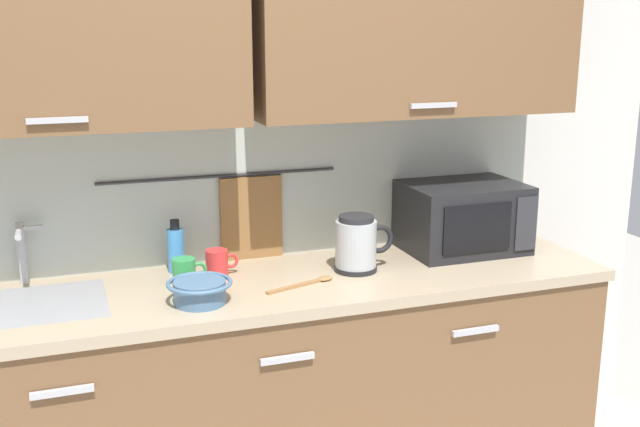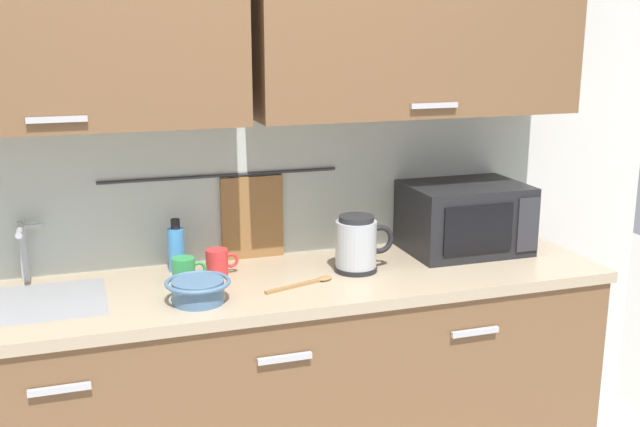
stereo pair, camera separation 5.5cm
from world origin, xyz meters
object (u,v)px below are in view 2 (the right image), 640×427
at_px(dish_soap_bottle, 176,248).
at_px(mixing_bowl, 198,289).
at_px(electric_kettle, 357,244).
at_px(microwave, 465,218).
at_px(wooden_spoon, 307,283).
at_px(mug_by_kettle, 218,262).
at_px(mug_near_sink, 185,271).

relative_size(dish_soap_bottle, mixing_bowl, 0.92).
relative_size(electric_kettle, mixing_bowl, 1.06).
xyz_separation_m(microwave, dish_soap_bottle, (-1.12, 0.10, -0.05)).
xyz_separation_m(electric_kettle, mixing_bowl, (-0.61, -0.15, -0.06)).
bearing_deg(dish_soap_bottle, wooden_spoon, -35.64).
xyz_separation_m(microwave, wooden_spoon, (-0.71, -0.20, -0.13)).
bearing_deg(mug_by_kettle, mug_near_sink, -153.66).
height_order(microwave, mixing_bowl, microwave).
bearing_deg(electric_kettle, mug_by_kettle, 166.96).
xyz_separation_m(mug_by_kettle, wooden_spoon, (0.28, -0.20, -0.04)).
relative_size(microwave, mug_by_kettle, 3.83).
distance_m(mug_near_sink, mug_by_kettle, 0.14).
xyz_separation_m(mug_near_sink, wooden_spoon, (0.40, -0.14, -0.04)).
relative_size(mug_by_kettle, wooden_spoon, 0.44).
bearing_deg(mixing_bowl, mug_by_kettle, 66.20).
height_order(mixing_bowl, wooden_spoon, mixing_bowl).
bearing_deg(wooden_spoon, electric_kettle, 21.98).
distance_m(electric_kettle, dish_soap_bottle, 0.66).
bearing_deg(wooden_spoon, mug_near_sink, 161.09).
bearing_deg(mug_near_sink, electric_kettle, -4.65).
relative_size(dish_soap_bottle, wooden_spoon, 0.72).
relative_size(electric_kettle, mug_by_kettle, 1.89).
distance_m(dish_soap_bottle, wooden_spoon, 0.51).
height_order(electric_kettle, mug_near_sink, electric_kettle).
distance_m(electric_kettle, mug_near_sink, 0.63).
xyz_separation_m(electric_kettle, mug_by_kettle, (-0.49, 0.11, -0.05)).
relative_size(mug_near_sink, mixing_bowl, 0.56).
bearing_deg(microwave, dish_soap_bottle, 175.00).
xyz_separation_m(dish_soap_bottle, wooden_spoon, (0.41, -0.29, -0.08)).
bearing_deg(mixing_bowl, microwave, 12.88).
relative_size(dish_soap_bottle, mug_by_kettle, 1.63).
distance_m(microwave, wooden_spoon, 0.75).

